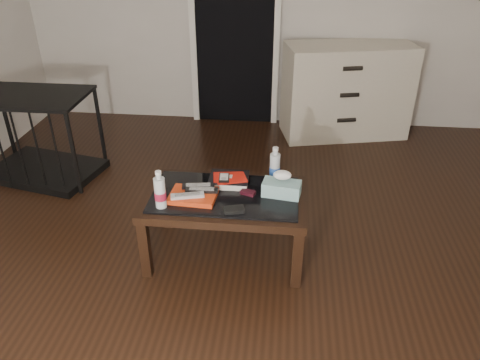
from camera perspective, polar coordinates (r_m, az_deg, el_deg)
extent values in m
plane|color=black|center=(3.01, 1.78, -11.27)|extent=(5.00, 5.00, 0.00)
cube|color=black|center=(4.86, -0.63, 18.34)|extent=(0.80, 0.05, 2.00)
cube|color=silver|center=(4.89, -5.83, 18.28)|extent=(0.06, 0.04, 2.04)
cube|color=silver|center=(4.80, 4.58, 18.11)|extent=(0.06, 0.04, 2.04)
cube|color=black|center=(2.93, -11.49, -8.22)|extent=(0.06, 0.06, 0.40)
cube|color=black|center=(2.82, 6.99, -9.52)|extent=(0.06, 0.06, 0.40)
cube|color=black|center=(3.33, -9.05, -2.75)|extent=(0.06, 0.06, 0.40)
cube|color=black|center=(3.24, 6.97, -3.67)|extent=(0.06, 0.06, 0.40)
cube|color=black|center=(2.91, -1.83, -2.32)|extent=(1.00, 0.60, 0.05)
cube|color=black|center=(2.90, -1.84, -1.80)|extent=(0.90, 0.50, 0.01)
cube|color=beige|center=(4.78, 12.82, 10.55)|extent=(1.28, 0.76, 0.90)
cylinder|color=black|center=(4.60, 12.84, 7.13)|extent=(0.18, 0.08, 0.04)
cylinder|color=black|center=(4.52, 13.20, 10.05)|extent=(0.18, 0.08, 0.04)
cylinder|color=black|center=(4.44, 13.58, 13.08)|extent=(0.18, 0.08, 0.04)
cube|color=black|center=(4.39, -22.58, 1.10)|extent=(1.01, 0.78, 0.06)
cube|color=black|center=(4.13, -24.39, 9.25)|extent=(1.01, 0.78, 0.02)
cube|color=black|center=(3.84, -19.60, 2.99)|extent=(0.03, 0.03, 0.70)
cube|color=black|center=(4.69, -26.55, 6.40)|extent=(0.03, 0.03, 0.70)
cube|color=black|center=(4.30, -16.70, 6.39)|extent=(0.03, 0.03, 0.70)
cube|color=red|center=(2.86, -5.72, -1.91)|extent=(0.29, 0.23, 0.03)
cube|color=#B6B7BB|center=(2.82, -6.43, -1.87)|extent=(0.21, 0.10, 0.02)
cube|color=black|center=(2.86, -4.69, -1.21)|extent=(0.20, 0.06, 0.02)
cube|color=black|center=(2.91, -5.11, -0.72)|extent=(0.20, 0.08, 0.02)
cube|color=black|center=(3.00, -1.36, 0.02)|extent=(0.25, 0.20, 0.05)
cube|color=red|center=(2.98, -1.43, 0.39)|extent=(0.21, 0.16, 0.01)
cube|color=black|center=(2.95, -1.94, 0.29)|extent=(0.07, 0.11, 0.02)
cube|color=black|center=(2.89, 0.98, -1.53)|extent=(0.10, 0.08, 0.02)
cube|color=black|center=(2.73, -0.73, -3.63)|extent=(0.13, 0.10, 0.02)
cylinder|color=silver|center=(2.75, -9.75, -1.11)|extent=(0.07, 0.07, 0.24)
cylinder|color=silver|center=(2.98, 4.28, 1.92)|extent=(0.07, 0.07, 0.24)
cube|color=#22717F|center=(2.87, 5.09, -1.04)|extent=(0.25, 0.15, 0.09)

